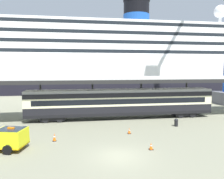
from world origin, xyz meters
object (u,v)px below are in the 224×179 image
(train_carriage, at_px, (121,102))
(traffic_cone_mid, at_px, (151,146))
(cruise_ship, at_px, (88,60))
(traffic_cone_near, at_px, (129,131))
(traffic_cone_far, at_px, (54,137))
(quay_bollard, at_px, (176,122))
(service_truck, at_px, (1,139))

(train_carriage, xyz_separation_m, traffic_cone_mid, (0.23, -12.15, -2.01))
(cruise_ship, height_order, traffic_cone_near, cruise_ship)
(train_carriage, bearing_deg, traffic_cone_mid, -88.94)
(traffic_cone_far, distance_m, quay_bollard, 14.48)
(train_carriage, bearing_deg, service_truck, -141.16)
(service_truck, height_order, traffic_cone_mid, service_truck)
(train_carriage, bearing_deg, quay_bollard, -42.09)
(traffic_cone_near, distance_m, traffic_cone_far, 7.86)
(traffic_cone_far, bearing_deg, cruise_ship, 83.44)
(cruise_ship, distance_m, traffic_cone_near, 48.34)
(cruise_ship, relative_size, traffic_cone_near, 249.76)
(train_carriage, relative_size, traffic_cone_near, 39.97)
(train_carriage, bearing_deg, traffic_cone_far, -134.21)
(traffic_cone_far, relative_size, quay_bollard, 0.81)
(service_truck, height_order, traffic_cone_near, service_truck)
(train_carriage, distance_m, traffic_cone_far, 12.07)
(train_carriage, distance_m, traffic_cone_mid, 12.31)
(traffic_cone_near, xyz_separation_m, quay_bollard, (6.34, 2.04, 0.20))
(quay_bollard, bearing_deg, traffic_cone_far, -166.76)
(quay_bollard, bearing_deg, cruise_ship, 100.63)
(train_carriage, height_order, traffic_cone_near, train_carriage)
(traffic_cone_far, bearing_deg, quay_bollard, 13.24)
(cruise_ship, relative_size, traffic_cone_far, 206.76)
(service_truck, relative_size, traffic_cone_far, 7.09)
(traffic_cone_mid, bearing_deg, service_truck, 171.15)
(traffic_cone_near, distance_m, quay_bollard, 6.67)
(service_truck, distance_m, traffic_cone_near, 12.41)
(traffic_cone_near, bearing_deg, cruise_ship, 92.61)
(train_carriage, bearing_deg, traffic_cone_near, -94.38)
(train_carriage, xyz_separation_m, traffic_cone_far, (-8.31, -8.54, -1.93))
(cruise_ship, height_order, train_carriage, cruise_ship)
(traffic_cone_mid, bearing_deg, train_carriage, 91.06)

